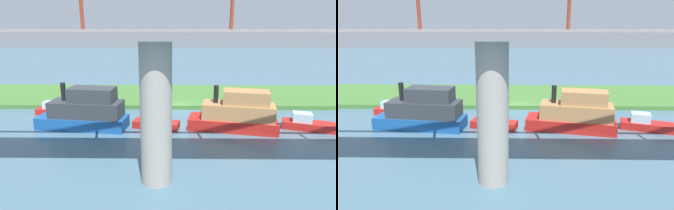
% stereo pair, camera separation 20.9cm
% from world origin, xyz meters
% --- Properties ---
extents(ground_plane, '(160.00, 160.00, 0.00)m').
position_xyz_m(ground_plane, '(0.00, 0.00, 0.00)').
color(ground_plane, '#476B7F').
extents(grassy_bank, '(80.00, 12.00, 0.50)m').
position_xyz_m(grassy_bank, '(0.00, -6.00, 0.25)').
color(grassy_bank, '#427533').
rests_on(grassy_bank, ground).
extents(bridge_pylon, '(2.05, 2.05, 9.44)m').
position_xyz_m(bridge_pylon, '(2.15, 16.85, 4.72)').
color(bridge_pylon, '#9E998E').
rests_on(bridge_pylon, ground).
extents(bridge_span, '(68.15, 4.30, 3.25)m').
position_xyz_m(bridge_span, '(2.15, 16.83, 9.94)').
color(bridge_span, slate).
rests_on(bridge_span, bridge_pylon).
extents(person_on_bank, '(0.51, 0.51, 1.39)m').
position_xyz_m(person_on_bank, '(2.80, -2.72, 1.20)').
color(person_on_bank, '#2D334C').
rests_on(person_on_bank, grassy_bank).
extents(mooring_post, '(0.20, 0.20, 0.87)m').
position_xyz_m(mooring_post, '(1.38, -0.93, 0.93)').
color(mooring_post, brown).
rests_on(mooring_post, grassy_bank).
extents(riverboat_paddlewheel, '(8.97, 4.46, 4.39)m').
position_xyz_m(riverboat_paddlewheel, '(-5.15, 6.78, 1.62)').
color(riverboat_paddlewheel, red).
rests_on(riverboat_paddlewheel, ground).
extents(skiff_small, '(5.23, 3.21, 1.64)m').
position_xyz_m(skiff_small, '(-12.29, 6.56, 0.59)').
color(skiff_small, red).
rests_on(skiff_small, ground).
extents(houseboat_blue, '(4.85, 2.67, 1.53)m').
position_xyz_m(houseboat_blue, '(2.86, 6.32, 0.55)').
color(houseboat_blue, red).
rests_on(houseboat_blue, ground).
extents(pontoon_yellow, '(4.34, 1.59, 1.44)m').
position_xyz_m(pontoon_yellow, '(14.71, 1.69, 0.51)').
color(pontoon_yellow, red).
rests_on(pontoon_yellow, ground).
extents(motorboat_white, '(9.22, 4.06, 4.56)m').
position_xyz_m(motorboat_white, '(9.81, 6.41, 1.69)').
color(motorboat_white, '#195199').
rests_on(motorboat_white, ground).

